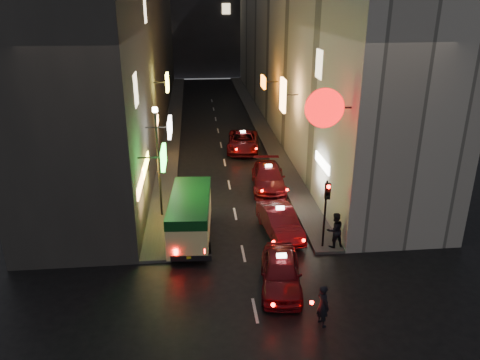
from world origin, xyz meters
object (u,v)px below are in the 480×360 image
object	(u,v)px
minibus	(190,212)
pedestrian_crossing	(323,303)
lamp_post	(158,155)
taxi_near	(281,270)
traffic_light	(327,201)

from	to	relation	value
minibus	pedestrian_crossing	distance (m)	8.89
lamp_post	minibus	bearing A→B (deg)	-58.78
minibus	pedestrian_crossing	size ratio (longest dim) A/B	2.89
pedestrian_crossing	lamp_post	xyz separation A→B (m)	(-6.65, 10.07, 2.74)
taxi_near	minibus	bearing A→B (deg)	129.35
traffic_light	lamp_post	xyz separation A→B (m)	(-8.20, 4.53, 1.04)
taxi_near	lamp_post	bearing A→B (deg)	126.54
traffic_light	lamp_post	distance (m)	9.42
minibus	lamp_post	distance (m)	3.89
lamp_post	traffic_light	bearing A→B (deg)	-28.91
minibus	traffic_light	size ratio (longest dim) A/B	1.63
taxi_near	lamp_post	xyz separation A→B (m)	(-5.52, 7.44, 2.87)
pedestrian_crossing	traffic_light	xyz separation A→B (m)	(1.55, 5.55, 1.70)
pedestrian_crossing	lamp_post	size ratio (longest dim) A/B	0.32
pedestrian_crossing	taxi_near	bearing A→B (deg)	3.11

